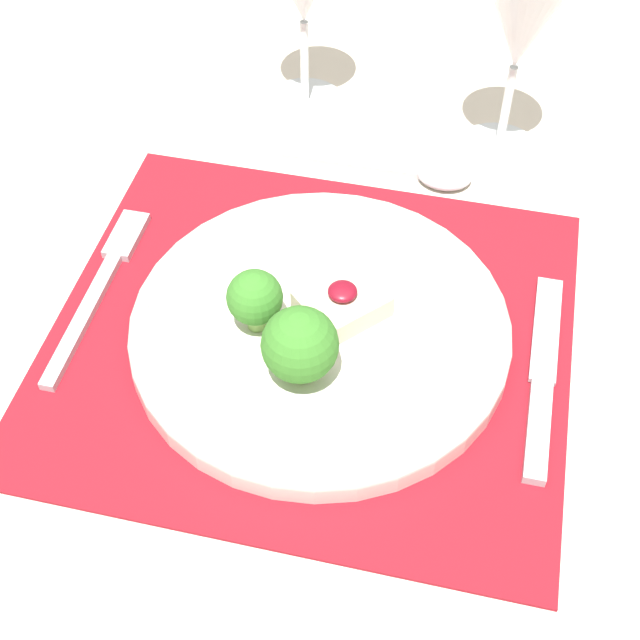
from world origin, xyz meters
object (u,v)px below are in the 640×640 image
(spoon, at_px, (423,172))
(wine_glass_near, at_px, (521,29))
(fork, at_px, (103,281))
(knife, at_px, (542,386))
(dinner_plate, at_px, (318,327))

(spoon, height_order, wine_glass_near, wine_glass_near)
(fork, distance_m, knife, 0.36)
(knife, distance_m, spoon, 0.25)
(fork, relative_size, knife, 1.00)
(fork, xyz_separation_m, wine_glass_near, (0.30, 0.25, 0.12))
(fork, height_order, wine_glass_near, wine_glass_near)
(fork, distance_m, wine_glass_near, 0.41)
(spoon, relative_size, wine_glass_near, 0.96)
(dinner_plate, bearing_deg, fork, 174.16)
(knife, relative_size, spoon, 1.08)
(knife, bearing_deg, dinner_plate, 175.79)
(fork, relative_size, spoon, 1.08)
(dinner_plate, relative_size, spoon, 1.65)
(dinner_plate, relative_size, fork, 1.52)
(spoon, distance_m, wine_glass_near, 0.15)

